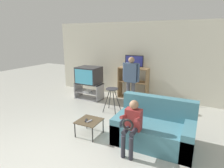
# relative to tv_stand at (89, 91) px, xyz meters

# --- Properties ---
(ground_plane) EXTENTS (18.00, 18.00, 0.00)m
(ground_plane) POSITION_rel_tv_stand_xyz_m (1.36, -3.24, -0.27)
(ground_plane) COLOR #B7B7AD
(wall_back) EXTENTS (6.40, 0.06, 2.60)m
(wall_back) POSITION_rel_tv_stand_xyz_m (1.36, 0.98, 1.03)
(wall_back) COLOR silver
(wall_back) RESTS_ON ground_plane
(tv_stand) EXTENTS (0.94, 0.49, 0.55)m
(tv_stand) POSITION_rel_tv_stand_xyz_m (0.00, 0.00, 0.00)
(tv_stand) COLOR #A8A8AD
(tv_stand) RESTS_ON ground_plane
(television_main) EXTENTS (0.76, 0.64, 0.56)m
(television_main) POSITION_rel_tv_stand_xyz_m (0.00, 0.02, 0.56)
(television_main) COLOR #2D2D33
(television_main) RESTS_ON tv_stand
(media_shelf) EXTENTS (1.03, 0.38, 1.09)m
(media_shelf) POSITION_rel_tv_stand_xyz_m (1.35, 0.72, 0.28)
(media_shelf) COLOR #9E7A51
(media_shelf) RESTS_ON ground_plane
(television_flat) EXTENTS (0.64, 0.20, 0.42)m
(television_flat) POSITION_rel_tv_stand_xyz_m (1.38, 0.70, 1.01)
(television_flat) COLOR black
(television_flat) RESTS_ON media_shelf
(folding_stool) EXTENTS (0.42, 0.39, 0.70)m
(folding_stool) POSITION_rel_tv_stand_xyz_m (1.23, -0.68, 0.29)
(folding_stool) COLOR black
(folding_stool) RESTS_ON ground_plane
(snack_table) EXTENTS (0.50, 0.50, 0.35)m
(snack_table) POSITION_rel_tv_stand_xyz_m (1.38, -2.09, 0.04)
(snack_table) COLOR brown
(snack_table) RESTS_ON ground_plane
(remote_control_black) EXTENTS (0.09, 0.15, 0.02)m
(remote_control_black) POSITION_rel_tv_stand_xyz_m (1.33, -2.13, 0.09)
(remote_control_black) COLOR #232328
(remote_control_black) RESTS_ON snack_table
(remote_control_white) EXTENTS (0.07, 0.15, 0.02)m
(remote_control_white) POSITION_rel_tv_stand_xyz_m (1.41, -2.13, 0.09)
(remote_control_white) COLOR gray
(remote_control_white) RESTS_ON snack_table
(couch) EXTENTS (1.54, 0.90, 0.90)m
(couch) POSITION_rel_tv_stand_xyz_m (2.73, -1.74, 0.03)
(couch) COLOR teal
(couch) RESTS_ON ground_plane
(person_standing_adult) EXTENTS (0.53, 0.20, 1.53)m
(person_standing_adult) POSITION_rel_tv_stand_xyz_m (1.55, -0.02, 0.66)
(person_standing_adult) COLOR #4C4C56
(person_standing_adult) RESTS_ON ground_plane
(person_seated_child) EXTENTS (0.33, 0.43, 1.01)m
(person_seated_child) POSITION_rel_tv_stand_xyz_m (2.43, -2.27, 0.33)
(person_seated_child) COLOR #2D2D38
(person_seated_child) RESTS_ON ground_plane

